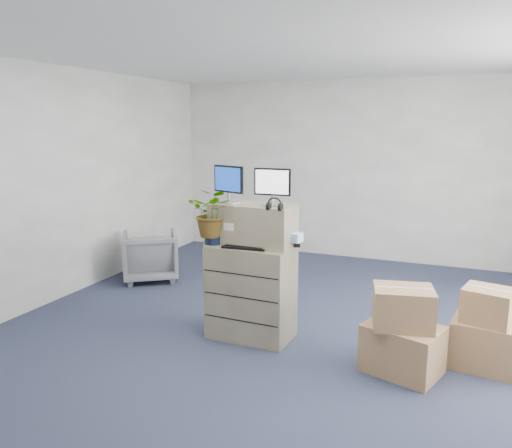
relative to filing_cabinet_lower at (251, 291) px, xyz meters
The scene contains 16 objects.
ground 0.60m from the filing_cabinet_lower, ahead, with size 7.00×7.00×0.00m, color #262C45.
wall_back 3.62m from the filing_cabinet_lower, 83.86° to the left, with size 6.00×0.02×2.80m, color #B3B0AA.
filing_cabinet_lower is the anchor object (origin of this frame).
filing_cabinet_upper 0.68m from the filing_cabinet_lower, 88.06° to the left, with size 0.81×0.40×0.40m, color #82735A.
monitor_left 1.11m from the filing_cabinet_lower, behind, with size 0.36×0.20×0.37m.
monitor_right 1.10m from the filing_cabinet_lower, ahead, with size 0.36×0.14×0.36m.
headphones 0.97m from the filing_cabinet_lower, 26.80° to the right, with size 0.14×0.14×0.02m, color black.
keyboard 0.50m from the filing_cabinet_lower, 96.30° to the right, with size 0.43×0.18×0.02m, color black.
mouse 0.58m from the filing_cabinet_lower, 16.65° to the right, with size 0.09×0.06×0.03m, color silver.
water_bottle 0.61m from the filing_cabinet_lower, ahead, with size 0.07×0.07×0.26m, color gray.
phone_dock 0.52m from the filing_cabinet_lower, 149.83° to the left, with size 0.06×0.05×0.13m.
external_drive 0.63m from the filing_cabinet_lower, 21.35° to the left, with size 0.19×0.14×0.06m, color black.
tissue_box 0.69m from the filing_cabinet_lower, 13.70° to the left, with size 0.24×0.12×0.09m, color #44A2E8.
potted_plant 0.82m from the filing_cabinet_lower, 158.89° to the right, with size 0.46×0.50×0.46m.
office_chair 2.37m from the filing_cabinet_lower, 148.86° to the left, with size 0.71×0.67×0.73m, color slate.
cardboard_boxes 2.26m from the filing_cabinet_lower, ahead, with size 2.23×1.50×0.76m.
Camera 1 is at (1.47, -4.34, 2.10)m, focal length 35.00 mm.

